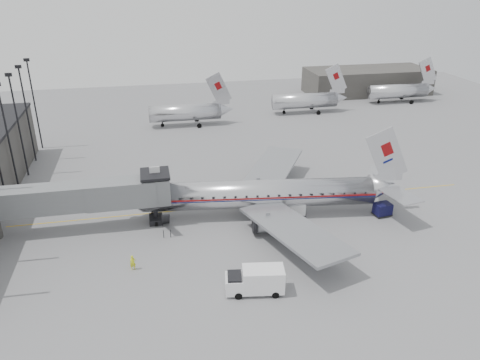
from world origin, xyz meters
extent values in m
plane|color=slate|center=(0.00, 0.00, 0.00)|extent=(160.00, 160.00, 0.00)
cube|color=#3B3936|center=(45.00, 60.00, 3.00)|extent=(30.00, 12.00, 6.00)
cube|color=gold|center=(3.00, 6.00, 0.01)|extent=(60.00, 0.15, 0.01)
cube|color=#5D6062|center=(-22.00, 3.60, 4.30)|extent=(12.00, 2.80, 3.00)
cube|color=#5D6062|center=(-13.00, 3.60, 4.30)|extent=(8.00, 3.00, 3.10)
cube|color=#5D6062|center=(-9.00, 4.00, 4.30)|extent=(3.20, 3.60, 3.20)
cube|color=black|center=(-9.00, 4.00, 6.20)|extent=(3.40, 3.80, 0.30)
cube|color=white|center=(-9.00, 4.00, 6.70)|extent=(1.20, 0.15, 0.80)
cylinder|color=black|center=(-9.30, 3.60, 1.40)|extent=(0.56, 0.56, 2.80)
cube|color=black|center=(-9.30, 3.60, 0.35)|extent=(1.60, 2.20, 0.70)
cylinder|color=black|center=(-9.30, 2.60, 0.30)|extent=(0.30, 0.60, 0.60)
cylinder|color=black|center=(-9.30, 4.60, 0.30)|extent=(0.30, 0.60, 0.60)
cube|color=black|center=(-8.20, 1.30, 1.50)|extent=(0.90, 3.20, 2.90)
cylinder|color=black|center=(-27.50, 16.00, 7.50)|extent=(0.24, 0.24, 15.00)
cylinder|color=black|center=(-27.50, 22.00, 7.50)|extent=(0.24, 0.24, 15.00)
cube|color=black|center=(-27.50, 22.00, 15.00)|extent=(0.90, 0.25, 0.50)
cylinder|color=black|center=(-27.50, 28.00, 7.50)|extent=(0.24, 0.24, 15.00)
cube|color=black|center=(-27.50, 28.00, 15.00)|extent=(0.90, 0.25, 0.50)
cylinder|color=black|center=(-27.50, 34.00, 7.50)|extent=(0.24, 0.24, 15.00)
cube|color=black|center=(-27.50, 34.00, 15.00)|extent=(0.90, 0.25, 0.50)
cylinder|color=silver|center=(-2.00, 42.00, 2.60)|extent=(14.00, 3.20, 3.20)
cube|color=silver|center=(4.80, 42.00, 7.00)|extent=(5.17, 0.26, 6.52)
cylinder|color=black|center=(-6.50, 42.00, 0.50)|extent=(0.24, 0.24, 1.00)
cylinder|color=silver|center=(24.00, 46.00, 2.60)|extent=(14.00, 3.20, 3.20)
cube|color=silver|center=(30.80, 46.00, 7.00)|extent=(5.17, 0.26, 6.52)
cylinder|color=black|center=(19.50, 46.00, 0.50)|extent=(0.24, 0.24, 1.00)
cylinder|color=silver|center=(48.00, 50.00, 2.60)|extent=(14.00, 3.20, 3.20)
cube|color=silver|center=(54.80, 50.00, 7.00)|extent=(5.17, 0.26, 6.52)
cylinder|color=black|center=(43.50, 50.00, 0.50)|extent=(0.24, 0.24, 1.00)
cylinder|color=silver|center=(3.41, 3.00, 2.83)|extent=(28.54, 7.04, 3.49)
cone|color=silver|center=(-12.05, 4.97, 2.83)|extent=(3.25, 3.82, 3.49)
cone|color=silver|center=(19.15, 1.00, 3.21)|extent=(4.17, 3.77, 3.32)
cube|color=maroon|center=(3.41, 3.00, 3.07)|extent=(28.55, 7.09, 0.17)
cube|color=#091156|center=(3.41, 3.00, 2.85)|extent=(28.55, 7.09, 0.09)
cube|color=silver|center=(18.87, 1.03, 7.55)|extent=(5.78, 1.01, 7.26)
cube|color=gray|center=(7.29, 11.07, 2.55)|extent=(12.28, 15.61, 1.12)
cube|color=gray|center=(5.15, -5.79, 2.55)|extent=(9.33, 15.96, 1.12)
cylinder|color=gray|center=(4.50, 7.81, 1.37)|extent=(3.44, 2.37, 1.98)
cylinder|color=gray|center=(3.26, -1.93, 1.37)|extent=(3.44, 2.37, 1.98)
cylinder|color=black|center=(-9.70, 4.67, 0.61)|extent=(0.19, 0.19, 1.23)
cylinder|color=black|center=(5.59, 5.20, 0.66)|extent=(0.25, 0.25, 1.32)
cylinder|color=black|center=(5.59, 5.20, 0.42)|extent=(0.98, 0.45, 0.94)
cylinder|color=black|center=(4.97, 0.33, 0.66)|extent=(0.25, 0.25, 1.32)
cylinder|color=black|center=(4.97, 0.33, 0.42)|extent=(0.98, 0.45, 0.94)
cube|color=white|center=(0.12, -12.22, 1.46)|extent=(4.18, 2.73, 2.27)
cube|color=white|center=(-2.55, -11.81, 1.03)|extent=(2.02, 2.29, 1.52)
cube|color=black|center=(-2.55, -11.81, 1.68)|extent=(1.56, 2.01, 0.65)
cylinder|color=black|center=(-2.38, -12.82, 0.35)|extent=(0.73, 0.37, 0.69)
cylinder|color=black|center=(-2.09, -10.90, 0.35)|extent=(0.73, 0.37, 0.69)
cylinder|color=black|center=(1.04, -13.34, 0.35)|extent=(0.73, 0.37, 0.69)
cylinder|color=black|center=(1.34, -11.42, 0.35)|extent=(0.73, 0.37, 0.69)
cube|color=black|center=(18.47, -0.41, 0.95)|extent=(2.18, 1.74, 1.40)
cube|color=black|center=(18.47, -0.41, 0.20)|extent=(2.29, 1.85, 0.12)
cylinder|color=black|center=(17.75, -1.11, 0.15)|extent=(0.31, 0.16, 0.30)
cylinder|color=black|center=(19.34, -0.91, 0.15)|extent=(0.31, 0.16, 0.30)
cylinder|color=black|center=(17.60, 0.09, 0.15)|extent=(0.31, 0.16, 0.30)
cylinder|color=black|center=(19.19, 0.29, 0.15)|extent=(0.31, 0.16, 0.30)
cube|color=white|center=(8.00, 2.00, 1.07)|extent=(2.64, 2.26, 1.58)
cube|color=black|center=(8.00, 2.00, 0.23)|extent=(2.78, 2.40, 0.14)
cylinder|color=black|center=(6.94, 1.60, 0.17)|extent=(0.36, 0.22, 0.34)
cylinder|color=black|center=(8.68, 1.10, 0.17)|extent=(0.36, 0.22, 0.34)
cylinder|color=black|center=(7.32, 2.90, 0.17)|extent=(0.36, 0.22, 0.34)
cylinder|color=black|center=(9.06, 2.40, 0.17)|extent=(0.36, 0.22, 0.34)
imported|color=yellow|center=(-12.00, -6.00, 0.82)|extent=(0.63, 0.46, 1.63)
camera|label=1|loc=(-9.36, -47.39, 27.98)|focal=35.00mm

